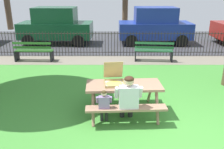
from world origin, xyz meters
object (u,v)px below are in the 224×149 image
pizza_box_open (113,79)px  park_bench_left (33,52)px  picnic_table_foreground (123,91)px  park_bench_center (153,51)px  parked_car_left (55,25)px  adult_at_table (127,97)px  parked_car_center (154,25)px  child_at_table (103,104)px

pizza_box_open → park_bench_left: size_ratio=0.37×
picnic_table_foreground → pizza_box_open: (-0.24, 0.06, 0.27)m
pizza_box_open → park_bench_center: size_ratio=0.37×
pizza_box_open → parked_car_left: bearing=111.5°
parked_car_left → park_bench_left: bearing=-94.1°
adult_at_table → park_bench_center: bearing=74.4°
parked_car_left → parked_car_center: size_ratio=1.01×
adult_at_table → child_at_table: adult_at_table is taller
pizza_box_open → adult_at_table: size_ratio=0.50×
park_bench_left → parked_car_left: (0.24, 3.42, 0.59)m
picnic_table_foreground → parked_car_left: size_ratio=0.47×
park_bench_left → parked_car_center: size_ratio=0.41×
picnic_table_foreground → adult_at_table: size_ratio=1.57×
picnic_table_foreground → parked_car_left: 8.64m
child_at_table → parked_car_center: 8.89m
picnic_table_foreground → child_at_table: child_at_table is taller
park_bench_center → parked_car_center: 3.52m
child_at_table → pizza_box_open: bearing=70.0°
pizza_box_open → adult_at_table: (0.31, -0.56, -0.21)m
picnic_table_foreground → pizza_box_open: 0.37m
parked_car_left → child_at_table: bearing=-71.2°
child_at_table → parked_car_left: bearing=108.8°
picnic_table_foreground → parked_car_left: parked_car_left is taller
child_at_table → park_bench_center: (1.94, 5.09, -0.11)m
park_bench_left → park_bench_center: bearing=0.0°
picnic_table_foreground → park_bench_center: (1.48, 4.53, -0.18)m
park_bench_center → parked_car_left: parked_car_left is taller
picnic_table_foreground → park_bench_left: size_ratio=1.16×
pizza_box_open → parked_car_left: size_ratio=0.15×
pizza_box_open → child_at_table: 0.74m
adult_at_table → child_at_table: size_ratio=1.36×
parked_car_left → picnic_table_foreground: bearing=-67.1°
adult_at_table → park_bench_center: (1.40, 5.03, -0.24)m
park_bench_center → parked_car_center: bearing=80.2°
park_bench_center → parked_car_center: parked_car_center is taller
park_bench_left → parked_car_left: 3.48m
picnic_table_foreground → child_at_table: bearing=-130.0°
adult_at_table → parked_car_center: size_ratio=0.30×
child_at_table → parked_car_left: parked_car_left is taller
child_at_table → parked_car_left: size_ratio=0.22×
park_bench_left → park_bench_center: (5.07, 0.00, 0.00)m
pizza_box_open → child_at_table: pizza_box_open is taller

